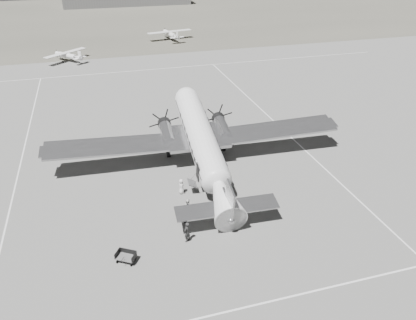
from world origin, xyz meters
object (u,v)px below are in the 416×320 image
object	(u,v)px
dc3_airliner	(202,144)
light_plane_right	(171,35)
ground_crew	(187,232)
baggage_cart_near	(187,214)
ramp_agent	(188,207)
light_plane_left	(68,56)
passenger	(181,186)
baggage_cart_far	(126,257)

from	to	relation	value
dc3_airliner	light_plane_right	bearing A→B (deg)	84.53
dc3_airliner	ground_crew	xyz separation A→B (m)	(-4.06, -10.22, -2.07)
dc3_airliner	ground_crew	size ratio (longest dim) A/B	17.71
baggage_cart_near	ramp_agent	world-z (taller)	ramp_agent
ground_crew	baggage_cart_near	bearing A→B (deg)	-146.12
light_plane_left	passenger	distance (m)	50.70
light_plane_left	ramp_agent	bearing A→B (deg)	-120.03
dc3_airliner	ground_crew	distance (m)	11.19
dc3_airliner	ground_crew	bearing A→B (deg)	-108.77
light_plane_left	dc3_airliner	bearing A→B (deg)	-114.70
light_plane_left	baggage_cart_far	world-z (taller)	light_plane_left
light_plane_left	light_plane_right	world-z (taller)	light_plane_right
baggage_cart_near	ground_crew	bearing A→B (deg)	-133.07
light_plane_left	passenger	world-z (taller)	light_plane_left
light_plane_right	baggage_cart_near	xyz separation A→B (m)	(-11.97, -65.66, -0.66)
light_plane_left	baggage_cart_near	world-z (taller)	light_plane_left
baggage_cart_near	ramp_agent	bearing A→B (deg)	32.35
ramp_agent	passenger	xyz separation A→B (m)	(0.17, 3.39, -0.04)
ramp_agent	dc3_airliner	bearing A→B (deg)	-9.26
light_plane_right	ground_crew	bearing A→B (deg)	-110.95
baggage_cart_near	baggage_cart_far	distance (m)	6.63
baggage_cart_near	ground_crew	xyz separation A→B (m)	(-0.64, -2.80, 0.46)
baggage_cart_far	passenger	size ratio (longest dim) A/B	0.99
baggage_cart_near	passenger	bearing A→B (deg)	53.67
ramp_agent	passenger	world-z (taller)	ramp_agent
baggage_cart_far	ground_crew	distance (m)	4.93
light_plane_left	passenger	xyz separation A→B (m)	(10.62, -49.57, -0.21)
baggage_cart_far	dc3_airliner	bearing A→B (deg)	83.89
baggage_cart_far	ramp_agent	xyz separation A→B (m)	(5.70, 4.26, 0.36)
baggage_cart_far	ramp_agent	world-z (taller)	ramp_agent
light_plane_right	baggage_cart_near	size ratio (longest dim) A/B	7.03
dc3_airliner	baggage_cart_far	xyz separation A→B (m)	(-8.87, -11.21, -2.54)
light_plane_right	ramp_agent	distance (m)	66.23
light_plane_left	baggage_cart_near	distance (m)	54.40
light_plane_left	baggage_cart_far	bearing A→B (deg)	-126.44
light_plane_right	dc3_airliner	bearing A→B (deg)	-108.87
light_plane_left	baggage_cart_far	distance (m)	57.41
light_plane_left	ramp_agent	distance (m)	53.98
light_plane_right	baggage_cart_far	size ratio (longest dim) A/B	7.11
dc3_airliner	baggage_cart_near	bearing A→B (deg)	-111.83
passenger	baggage_cart_far	bearing A→B (deg)	143.36
baggage_cart_far	light_plane_left	bearing A→B (deg)	126.99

